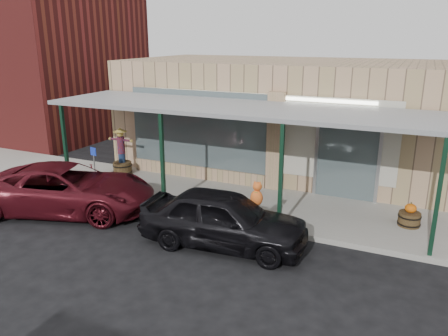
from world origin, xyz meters
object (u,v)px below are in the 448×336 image
at_px(handicap_sign, 94,161).
at_px(car_maroon, 67,189).
at_px(barrel_scarecrow, 122,158).
at_px(barrel_pumpkin, 409,217).
at_px(parked_sedan, 224,219).

bearing_deg(handicap_sign, car_maroon, -61.17).
bearing_deg(barrel_scarecrow, barrel_pumpkin, 16.12).
distance_m(parked_sedan, car_maroon, 5.19).
bearing_deg(barrel_pumpkin, car_maroon, -163.74).
bearing_deg(parked_sedan, car_maroon, 84.83).
height_order(handicap_sign, parked_sedan, parked_sedan).
bearing_deg(handicap_sign, barrel_pumpkin, 17.52).
bearing_deg(handicap_sign, barrel_scarecrow, 101.17).
bearing_deg(car_maroon, parked_sedan, -108.39).
bearing_deg(handicap_sign, parked_sedan, -6.48).
bearing_deg(barrel_pumpkin, parked_sedan, -146.09).
relative_size(handicap_sign, car_maroon, 0.26).
relative_size(barrel_scarecrow, car_maroon, 0.34).
xyz_separation_m(parked_sedan, car_maroon, (-5.19, 0.10, -0.01)).
distance_m(barrel_pumpkin, handicap_sign, 10.03).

